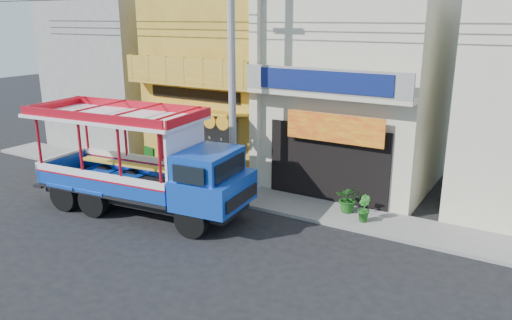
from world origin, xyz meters
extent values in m
plane|color=black|center=(0.00, 0.00, 0.00)|extent=(90.00, 90.00, 0.00)
cube|color=slate|center=(0.00, 4.00, 0.06)|extent=(30.00, 2.00, 0.12)
cube|color=#A97D25|center=(-4.00, 8.00, 4.00)|extent=(6.00, 6.00, 8.00)
cube|color=#595B5E|center=(-4.00, 4.98, 1.40)|extent=(4.20, 0.10, 2.60)
cube|color=orange|center=(-4.00, 4.25, 3.05)|extent=(5.20, 1.50, 0.31)
cube|color=#A97D25|center=(-4.00, 4.65, 4.05)|extent=(6.00, 0.70, 0.18)
cube|color=#A97D25|center=(-4.00, 4.35, 4.60)|extent=(6.00, 0.12, 0.95)
cube|color=black|center=(-4.00, 4.97, 3.55)|extent=(4.50, 0.04, 0.45)
cube|color=beige|center=(2.00, 8.00, 4.00)|extent=(6.00, 6.00, 8.00)
cube|color=black|center=(2.00, 4.98, 1.50)|extent=(4.60, 0.12, 2.80)
cube|color=yellow|center=(2.30, 4.70, 2.90)|extent=(3.60, 0.05, 1.00)
cube|color=beige|center=(2.00, 4.65, 4.05)|extent=(6.00, 0.70, 0.18)
cube|color=gray|center=(2.00, 4.35, 4.55)|extent=(6.00, 0.12, 0.85)
cube|color=navy|center=(2.00, 4.28, 4.55)|extent=(4.80, 0.06, 0.70)
cube|color=beige|center=(-1.00, 4.85, 4.00)|extent=(0.35, 0.30, 8.00)
cube|color=gray|center=(-11.00, 8.00, 3.80)|extent=(6.00, 6.00, 7.60)
cylinder|color=gray|center=(-1.00, 3.30, 4.50)|extent=(0.26, 0.26, 9.00)
cylinder|color=black|center=(-0.38, 0.02, 0.55)|extent=(1.12, 0.42, 1.10)
cylinder|color=black|center=(-0.60, 2.10, 0.55)|extent=(1.12, 0.42, 1.10)
cylinder|color=black|center=(-4.31, -0.38, 0.55)|extent=(1.12, 0.42, 1.10)
cylinder|color=black|center=(-4.53, 1.69, 0.55)|extent=(1.12, 0.42, 1.10)
cylinder|color=black|center=(-5.62, -0.52, 0.55)|extent=(1.12, 0.42, 1.10)
cylinder|color=black|center=(-5.84, 1.55, 0.55)|extent=(1.12, 0.42, 1.10)
cube|color=black|center=(-3.11, 0.79, 0.66)|extent=(7.52, 2.56, 0.31)
cube|color=blue|center=(-0.27, 1.08, 1.26)|extent=(2.21, 2.60, 0.99)
cube|color=blue|center=(-0.44, 1.06, 2.14)|extent=(1.76, 2.37, 0.82)
cube|color=black|center=(0.33, 1.14, 2.09)|extent=(0.26, 1.93, 0.60)
cube|color=black|center=(-4.01, 0.69, 0.88)|extent=(5.65, 2.96, 0.13)
cube|color=blue|center=(-3.89, -0.46, 1.26)|extent=(5.41, 0.64, 0.66)
cube|color=white|center=(-3.89, -0.46, 1.56)|extent=(5.41, 0.66, 0.24)
cube|color=blue|center=(-4.13, 1.85, 1.26)|extent=(5.41, 0.64, 0.66)
cube|color=white|center=(-4.13, 1.85, 1.56)|extent=(5.41, 0.66, 0.24)
cylinder|color=#B70E1E|center=(-6.43, -0.70, 2.47)|extent=(0.11, 0.11, 1.76)
cylinder|color=#B70E1E|center=(-6.67, 1.57, 2.47)|extent=(0.11, 0.11, 1.76)
cube|color=white|center=(-1.29, 0.98, 2.11)|extent=(0.32, 2.22, 2.47)
cube|color=white|center=(-4.12, 0.68, 3.35)|extent=(6.34, 3.30, 0.11)
cube|color=#B70E1E|center=(-4.12, 0.68, 3.55)|extent=(6.11, 3.17, 0.29)
cube|color=black|center=(-6.01, 4.25, 0.17)|extent=(0.65, 0.44, 0.11)
cube|color=#0B3F0C|center=(-6.01, 4.25, 0.71)|extent=(0.70, 0.24, 0.97)
imported|color=#1E5919|center=(3.13, 4.27, 0.60)|extent=(1.06, 0.98, 0.97)
imported|color=#1E5919|center=(3.83, 3.76, 0.56)|extent=(0.59, 0.62, 0.87)
camera|label=1|loc=(8.74, -11.17, 6.63)|focal=35.00mm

